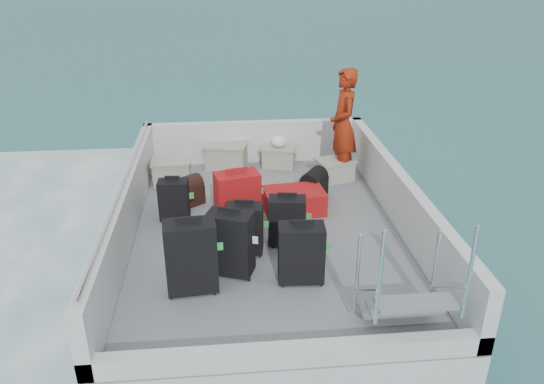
{
  "coord_description": "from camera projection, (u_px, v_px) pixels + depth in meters",
  "views": [
    {
      "loc": [
        -0.5,
        -5.97,
        3.92
      ],
      "look_at": [
        0.1,
        0.33,
        1.0
      ],
      "focal_mm": 35.0,
      "sensor_mm": 36.0,
      "label": 1
    }
  ],
  "objects": [
    {
      "name": "ground",
      "position": [
        267.0,
        270.0,
        7.09
      ],
      "size": [
        160.0,
        160.0,
        0.0
      ],
      "primitive_type": "plane",
      "color": "#175150",
      "rests_on": "ground"
    },
    {
      "name": "ferry_hull",
      "position": [
        267.0,
        251.0,
        6.96
      ],
      "size": [
        3.6,
        5.0,
        0.6
      ],
      "primitive_type": "cube",
      "color": "silver",
      "rests_on": "ground"
    },
    {
      "name": "deck",
      "position": [
        267.0,
        230.0,
        6.83
      ],
      "size": [
        3.3,
        4.7,
        0.02
      ],
      "primitive_type": "cube",
      "color": "gray",
      "rests_on": "ferry_hull"
    },
    {
      "name": "deck_fittings",
      "position": [
        297.0,
        214.0,
        6.41
      ],
      "size": [
        3.6,
        5.0,
        0.9
      ],
      "color": "silver",
      "rests_on": "deck"
    },
    {
      "name": "suitcase_0",
      "position": [
        191.0,
        258.0,
        5.45
      ],
      "size": [
        0.55,
        0.34,
        0.81
      ],
      "primitive_type": "cube",
      "rotation": [
        0.0,
        0.0,
        0.09
      ],
      "color": "black",
      "rests_on": "deck"
    },
    {
      "name": "suitcase_2",
      "position": [
        174.0,
        201.0,
        6.96
      ],
      "size": [
        0.4,
        0.25,
        0.56
      ],
      "primitive_type": "cube",
      "rotation": [
        0.0,
        0.0,
        -0.05
      ],
      "color": "black",
      "rests_on": "deck"
    },
    {
      "name": "suitcase_3",
      "position": [
        230.0,
        244.0,
        5.77
      ],
      "size": [
        0.56,
        0.43,
        0.74
      ],
      "primitive_type": "cube",
      "rotation": [
        0.0,
        0.0,
        -0.35
      ],
      "color": "black",
      "rests_on": "deck"
    },
    {
      "name": "suitcase_4",
      "position": [
        245.0,
        230.0,
        6.19
      ],
      "size": [
        0.45,
        0.31,
        0.62
      ],
      "primitive_type": "cube",
      "rotation": [
        0.0,
        0.0,
        -0.14
      ],
      "color": "black",
      "rests_on": "deck"
    },
    {
      "name": "suitcase_5",
      "position": [
        238.0,
        201.0,
        6.74
      ],
      "size": [
        0.61,
        0.44,
        0.75
      ],
      "primitive_type": "cube",
      "rotation": [
        0.0,
        0.0,
        0.22
      ],
      "color": "maroon",
      "rests_on": "deck"
    },
    {
      "name": "suitcase_6",
      "position": [
        301.0,
        254.0,
        5.65
      ],
      "size": [
        0.5,
        0.32,
        0.67
      ],
      "primitive_type": "cube",
      "rotation": [
        0.0,
        0.0,
        -0.06
      ],
      "color": "black",
      "rests_on": "deck"
    },
    {
      "name": "suitcase_7",
      "position": [
        287.0,
        222.0,
        6.37
      ],
      "size": [
        0.47,
        0.31,
        0.62
      ],
      "primitive_type": "cube",
      "rotation": [
        0.0,
        0.0,
        -0.14
      ],
      "color": "black",
      "rests_on": "deck"
    },
    {
      "name": "suitcase_8",
      "position": [
        294.0,
        201.0,
        7.24
      ],
      "size": [
        0.85,
        0.61,
        0.32
      ],
      "primitive_type": "cube",
      "rotation": [
        0.0,
        0.0,
        1.67
      ],
      "color": "maroon",
      "rests_on": "deck"
    },
    {
      "name": "duffel_0",
      "position": [
        185.0,
        194.0,
        7.42
      ],
      "size": [
        0.57,
        0.53,
        0.32
      ],
      "primitive_type": null,
      "rotation": [
        0.0,
        0.0,
        0.63
      ],
      "color": "black",
      "rests_on": "deck"
    },
    {
      "name": "duffel_1",
      "position": [
        233.0,
        192.0,
        7.51
      ],
      "size": [
        0.41,
        0.31,
        0.32
      ],
      "primitive_type": null,
      "rotation": [
        0.0,
        0.0,
        -0.02
      ],
      "color": "black",
      "rests_on": "deck"
    },
    {
      "name": "duffel_2",
      "position": [
        314.0,
        187.0,
        7.67
      ],
      "size": [
        0.48,
        0.51,
        0.32
      ],
      "primitive_type": null,
      "rotation": [
        0.0,
        0.0,
        0.99
      ],
      "color": "black",
      "rests_on": "deck"
    },
    {
      "name": "crate_0",
      "position": [
        172.0,
        172.0,
        8.15
      ],
      "size": [
        0.56,
        0.39,
        0.33
      ],
      "primitive_type": "cube",
      "rotation": [
        0.0,
        0.0,
        0.03
      ],
      "color": "#ABA595",
      "rests_on": "deck"
    },
    {
      "name": "crate_1",
      "position": [
        226.0,
        157.0,
        8.7
      ],
      "size": [
        0.71,
        0.56,
        0.38
      ],
      "primitive_type": "cube",
      "rotation": [
        0.0,
        0.0,
        -0.24
      ],
      "color": "#ABA595",
      "rests_on": "deck"
    },
    {
      "name": "crate_2",
      "position": [
        279.0,
        157.0,
        8.76
      ],
      "size": [
        0.58,
        0.46,
        0.31
      ],
      "primitive_type": "cube",
      "rotation": [
        0.0,
        0.0,
        -0.23
      ],
      "color": "#ABA595",
      "rests_on": "deck"
    },
    {
      "name": "crate_3",
      "position": [
        335.0,
        171.0,
        8.22
      ],
      "size": [
        0.6,
        0.49,
        0.31
      ],
      "primitive_type": "cube",
      "rotation": [
        0.0,
        0.0,
        0.29
      ],
      "color": "#ABA595",
      "rests_on": "deck"
    },
    {
      "name": "yellow_bag",
      "position": [
        328.0,
        172.0,
        8.31
      ],
      "size": [
        0.28,
        0.26,
        0.22
      ],
      "primitive_type": "ellipsoid",
      "color": "gold",
      "rests_on": "deck"
    },
    {
      "name": "white_bag",
      "position": [
        279.0,
        143.0,
        8.66
      ],
      "size": [
        0.24,
        0.24,
        0.18
      ],
      "primitive_type": "ellipsoid",
      "color": "white",
      "rests_on": "crate_2"
    },
    {
      "name": "passenger",
      "position": [
        343.0,
        125.0,
        8.0
      ],
      "size": [
        0.43,
        0.65,
        1.73
      ],
      "primitive_type": "imported",
      "rotation": [
        0.0,
        0.0,
        -1.54
      ],
      "color": "red",
      "rests_on": "deck"
    }
  ]
}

